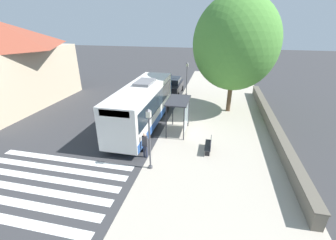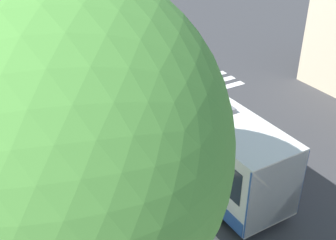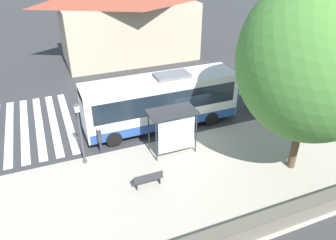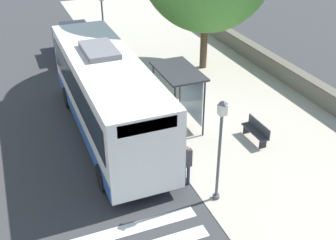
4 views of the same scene
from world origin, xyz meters
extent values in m
plane|color=#353538|center=(0.00, 0.00, 0.00)|extent=(120.00, 120.00, 0.00)
cube|color=#ADA393|center=(-4.50, 0.00, 0.01)|extent=(9.00, 44.00, 0.02)
cube|color=silver|center=(5.00, 7.51, 0.00)|extent=(9.00, 0.50, 0.01)
cube|color=silver|center=(5.00, 8.46, 0.00)|extent=(9.00, 0.50, 0.01)
cube|color=silver|center=(5.00, 9.41, 0.00)|extent=(9.00, 0.50, 0.01)
cube|color=silver|center=(5.00, 10.36, 0.00)|extent=(9.00, 0.50, 0.01)
cube|color=silver|center=(5.00, 11.31, 0.00)|extent=(9.00, 0.50, 0.01)
cube|color=#6B6356|center=(-8.55, 0.00, 0.45)|extent=(0.50, 20.00, 0.90)
cube|color=#5B5449|center=(-8.55, 0.00, 0.94)|extent=(0.60, 20.00, 0.08)
cube|color=#C6B293|center=(16.17, -0.45, 2.82)|extent=(6.60, 13.09, 5.64)
cube|color=silver|center=(1.77, 1.64, 1.95)|extent=(2.57, 10.23, 3.00)
cube|color=black|center=(1.77, 1.64, 2.34)|extent=(2.61, 9.41, 1.32)
cube|color=#264C93|center=(1.77, 1.64, 0.75)|extent=(2.61, 10.02, 0.60)
cube|color=#264C93|center=(1.77, -3.45, 1.95)|extent=(2.61, 0.06, 2.88)
cube|color=black|center=(1.77, 6.71, 3.15)|extent=(1.93, 0.08, 0.42)
cube|color=slate|center=(1.77, 0.87, 3.56)|extent=(1.29, 2.25, 0.22)
cylinder|color=black|center=(0.56, 5.22, 0.50)|extent=(0.30, 1.00, 1.00)
cylinder|color=black|center=(2.97, 5.22, 0.50)|extent=(0.30, 1.00, 1.00)
cylinder|color=black|center=(0.56, -1.53, 0.50)|extent=(0.30, 1.00, 1.00)
cylinder|color=black|center=(2.97, -1.53, 0.50)|extent=(0.30, 1.00, 1.00)
cylinder|color=#2D2D33|center=(-0.57, 0.85, 1.30)|extent=(0.08, 0.08, 2.60)
cylinder|color=#2D2D33|center=(-0.57, 3.33, 1.30)|extent=(0.08, 0.08, 2.60)
cylinder|color=#2D2D33|center=(-1.88, 0.85, 1.30)|extent=(0.08, 0.08, 2.60)
cylinder|color=#2D2D33|center=(-1.88, 3.33, 1.30)|extent=(0.08, 0.08, 2.60)
cube|color=#2D2D33|center=(-1.23, 2.09, 2.64)|extent=(1.61, 2.78, 0.08)
cube|color=silver|center=(-1.86, 2.09, 1.43)|extent=(0.03, 2.23, 2.08)
cylinder|color=#2D3347|center=(0.08, 6.13, 0.42)|extent=(0.12, 0.12, 0.84)
cylinder|color=#2D3347|center=(0.24, 6.13, 0.42)|extent=(0.12, 0.12, 0.84)
cube|color=#333338|center=(0.16, 6.13, 1.19)|extent=(0.34, 0.22, 0.68)
sphere|color=tan|center=(0.16, 6.13, 1.64)|extent=(0.23, 0.23, 0.23)
cube|color=#333338|center=(-3.72, 4.52, 0.45)|extent=(0.40, 1.57, 0.06)
cube|color=#333338|center=(-3.89, 4.52, 0.68)|extent=(0.04, 1.57, 0.40)
cube|color=black|center=(-3.72, 3.89, 0.23)|extent=(0.32, 0.06, 0.45)
cube|color=black|center=(-3.72, 5.15, 0.23)|extent=(0.32, 0.06, 0.45)
cylinder|color=#4C4C51|center=(-0.50, 7.21, 0.08)|extent=(0.24, 0.24, 0.16)
cylinder|color=#4C4C51|center=(-0.50, 7.21, 1.67)|extent=(0.10, 0.10, 3.33)
cube|color=silver|center=(-0.50, 7.21, 3.51)|extent=(0.24, 0.24, 0.35)
pyramid|color=#4C4C51|center=(-0.50, 7.21, 3.75)|extent=(0.28, 0.28, 0.14)
cylinder|color=#4C4C51|center=(-0.50, -7.82, 0.08)|extent=(0.24, 0.24, 0.16)
cylinder|color=#4C4C51|center=(-0.50, -7.82, 1.67)|extent=(0.10, 0.10, 3.34)
cube|color=silver|center=(-0.50, -7.82, 3.52)|extent=(0.24, 0.24, 0.35)
pyramid|color=#4C4C51|center=(-0.50, -7.82, 3.76)|extent=(0.28, 0.28, 0.14)
cylinder|color=brown|center=(-5.24, -3.48, 2.13)|extent=(0.41, 0.41, 4.27)
ellipsoid|color=#4C8C38|center=(-5.24, -3.48, 6.31)|extent=(7.42, 7.42, 8.16)
cube|color=black|center=(1.15, -7.95, 0.78)|extent=(1.86, 4.66, 1.01)
cube|color=black|center=(1.15, -8.07, 1.59)|extent=(1.58, 2.42, 0.63)
cylinder|color=black|center=(0.27, -6.44, 0.32)|extent=(0.22, 0.64, 0.64)
cylinder|color=black|center=(2.03, -6.44, 0.32)|extent=(0.22, 0.64, 0.64)
cylinder|color=black|center=(0.27, -9.47, 0.32)|extent=(0.22, 0.64, 0.64)
cylinder|color=black|center=(2.03, -9.47, 0.32)|extent=(0.22, 0.64, 0.64)
camera|label=1|loc=(-3.91, 17.88, 8.08)|focal=24.00mm
camera|label=2|loc=(-7.30, -11.33, 11.60)|focal=45.00mm
camera|label=3|loc=(-16.31, 8.50, 11.42)|focal=35.00mm
camera|label=4|loc=(5.29, 17.06, 9.64)|focal=45.00mm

